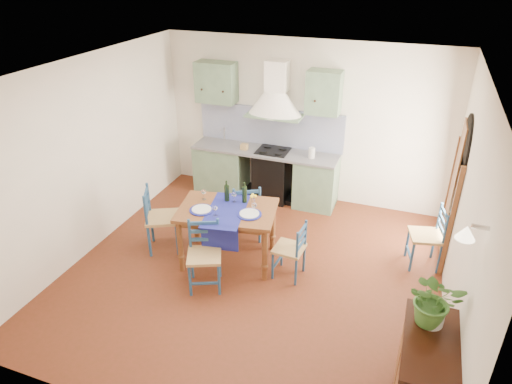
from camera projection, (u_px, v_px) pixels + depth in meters
floor at (254, 272)px, 6.43m from camera, size 5.00×5.00×0.00m
back_wall at (274, 142)px, 7.99m from camera, size 5.00×0.96×2.80m
right_wall at (463, 211)px, 5.28m from camera, size 0.26×5.00×2.80m
left_wall at (90, 156)px, 6.54m from camera, size 0.04×5.00×2.80m
ceiling at (253, 71)px, 5.13m from camera, size 5.00×5.00×0.01m
dining_table at (228, 215)px, 6.34m from camera, size 1.47×1.15×1.17m
chair_near at (204, 255)px, 5.97m from camera, size 0.57×0.57×0.94m
chair_far at (246, 210)px, 6.97m from camera, size 0.61×0.61×0.96m
chair_left at (160, 218)px, 6.72m from camera, size 0.63×0.63×1.01m
chair_right at (291, 250)px, 6.16m from camera, size 0.42×0.42×0.84m
chair_spare at (428, 236)px, 6.36m from camera, size 0.52×0.52×0.92m
sideboard at (424, 375)px, 4.23m from camera, size 0.50×1.05×0.94m
potted_plant at (435, 300)px, 4.12m from camera, size 0.55×0.50×0.54m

